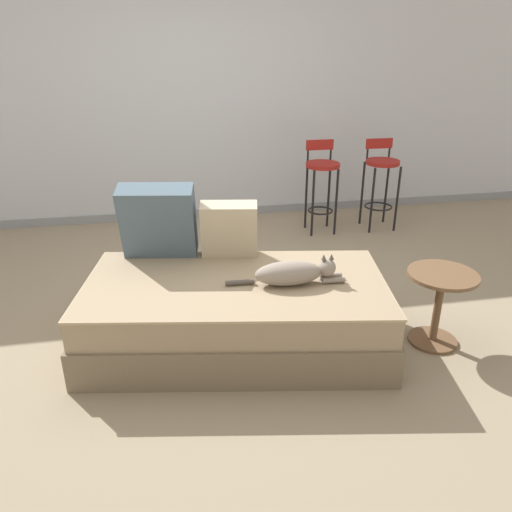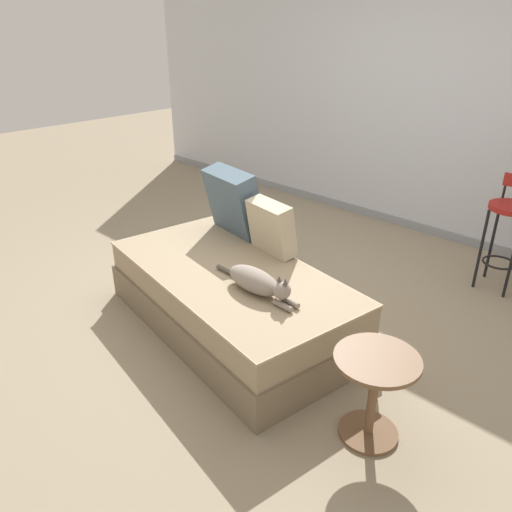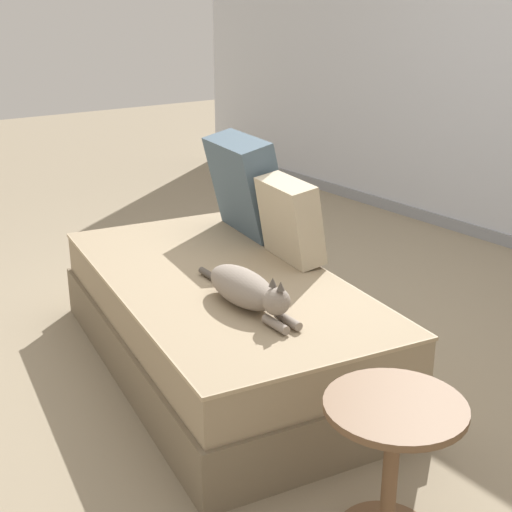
{
  "view_description": "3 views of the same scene",
  "coord_description": "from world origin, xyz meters",
  "px_view_note": "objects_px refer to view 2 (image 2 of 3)",
  "views": [
    {
      "loc": [
        -0.38,
        -3.18,
        1.87
      ],
      "look_at": [
        0.15,
        -0.3,
        0.58
      ],
      "focal_mm": 35.0,
      "sensor_mm": 36.0,
      "label": 1
    },
    {
      "loc": [
        2.25,
        -2.49,
        2.04
      ],
      "look_at": [
        0.15,
        -0.3,
        0.58
      ],
      "focal_mm": 35.0,
      "sensor_mm": 36.0,
      "label": 2
    },
    {
      "loc": [
        2.55,
        -2.07,
        1.66
      ],
      "look_at": [
        0.15,
        -0.3,
        0.58
      ],
      "focal_mm": 50.0,
      "sensor_mm": 36.0,
      "label": 3
    }
  ],
  "objects_px": {
    "couch": "(231,298)",
    "throw_pillow_middle": "(271,228)",
    "side_table": "(374,385)",
    "throw_pillow_corner": "(234,201)",
    "bar_stool_near_window": "(509,221)",
    "cat": "(257,282)"
  },
  "relations": [
    {
      "from": "bar_stool_near_window",
      "to": "side_table",
      "type": "bearing_deg",
      "value": -86.55
    },
    {
      "from": "throw_pillow_corner",
      "to": "throw_pillow_middle",
      "type": "bearing_deg",
      "value": -9.5
    },
    {
      "from": "bar_stool_near_window",
      "to": "throw_pillow_corner",
      "type": "bearing_deg",
      "value": -137.98
    },
    {
      "from": "throw_pillow_corner",
      "to": "couch",
      "type": "bearing_deg",
      "value": -46.41
    },
    {
      "from": "side_table",
      "to": "throw_pillow_middle",
      "type": "bearing_deg",
      "value": 154.22
    },
    {
      "from": "couch",
      "to": "bar_stool_near_window",
      "type": "height_order",
      "value": "bar_stool_near_window"
    },
    {
      "from": "side_table",
      "to": "throw_pillow_corner",
      "type": "bearing_deg",
      "value": 158.32
    },
    {
      "from": "couch",
      "to": "throw_pillow_middle",
      "type": "xyz_separation_m",
      "value": [
        0.02,
        0.4,
        0.43
      ]
    },
    {
      "from": "side_table",
      "to": "bar_stool_near_window",
      "type": "bearing_deg",
      "value": 93.45
    },
    {
      "from": "cat",
      "to": "bar_stool_near_window",
      "type": "relative_size",
      "value": 0.8
    },
    {
      "from": "throw_pillow_corner",
      "to": "bar_stool_near_window",
      "type": "xyz_separation_m",
      "value": [
        1.62,
        1.46,
        -0.14
      ]
    },
    {
      "from": "throw_pillow_middle",
      "to": "bar_stool_near_window",
      "type": "xyz_separation_m",
      "value": [
        1.14,
        1.54,
        -0.08
      ]
    },
    {
      "from": "side_table",
      "to": "couch",
      "type": "bearing_deg",
      "value": 170.5
    },
    {
      "from": "throw_pillow_middle",
      "to": "bar_stool_near_window",
      "type": "height_order",
      "value": "bar_stool_near_window"
    },
    {
      "from": "cat",
      "to": "side_table",
      "type": "height_order",
      "value": "cat"
    },
    {
      "from": "throw_pillow_middle",
      "to": "side_table",
      "type": "height_order",
      "value": "throw_pillow_middle"
    },
    {
      "from": "bar_stool_near_window",
      "to": "throw_pillow_middle",
      "type": "bearing_deg",
      "value": -126.67
    },
    {
      "from": "couch",
      "to": "throw_pillow_corner",
      "type": "xyz_separation_m",
      "value": [
        -0.46,
        0.48,
        0.49
      ]
    },
    {
      "from": "couch",
      "to": "cat",
      "type": "xyz_separation_m",
      "value": [
        0.35,
        -0.1,
        0.3
      ]
    },
    {
      "from": "throw_pillow_corner",
      "to": "side_table",
      "type": "distance_m",
      "value": 1.92
    },
    {
      "from": "couch",
      "to": "bar_stool_near_window",
      "type": "distance_m",
      "value": 2.28
    },
    {
      "from": "throw_pillow_middle",
      "to": "cat",
      "type": "bearing_deg",
      "value": -56.2
    }
  ]
}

